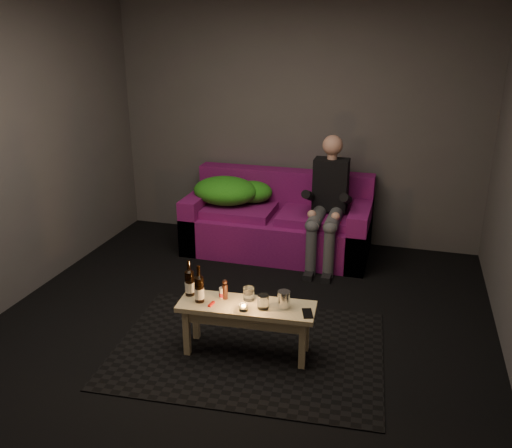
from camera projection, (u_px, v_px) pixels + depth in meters
The scene contains 17 objects.
floor at pixel (233, 337), 4.22m from camera, with size 4.50×4.50×0.00m, color black.
room at pixel (249, 117), 4.08m from camera, with size 4.50×4.50×4.50m.
rug at pixel (249, 349), 4.07m from camera, with size 1.98×1.44×0.01m, color black.
sofa at pixel (279, 224), 5.78m from camera, with size 1.92×0.86×0.82m.
green_blanket at pixel (230, 191), 5.80m from camera, with size 0.84×0.58×0.29m.
person at pixel (328, 200), 5.38m from camera, with size 0.35×0.80×1.28m.
coffee_table at pixel (247, 313), 3.91m from camera, with size 1.01×0.39×0.40m.
beer_bottle_a at pixel (189, 282), 3.99m from camera, with size 0.07×0.07×0.28m.
beer_bottle_b at pixel (199, 288), 3.90m from camera, with size 0.07×0.07×0.28m.
salt_shaker at pixel (222, 293), 3.96m from camera, with size 0.04×0.04×0.09m, color silver.
pepper_mill at pixel (225, 291), 3.95m from camera, with size 0.04×0.04×0.12m, color black.
tumbler_back at pixel (249, 294), 3.94m from camera, with size 0.08×0.08×0.10m, color white.
tealight at pixel (243, 307), 3.80m from camera, with size 0.06×0.06×0.05m.
tumbler_front at pixel (263, 302), 3.82m from camera, with size 0.08×0.08×0.10m, color white.
steel_cup at pixel (284, 299), 3.83m from camera, with size 0.09×0.09×0.12m, color silver.
smartphone at pixel (307, 313), 3.76m from camera, with size 0.07×0.14×0.01m, color black.
red_lighter at pixel (211, 304), 3.88m from camera, with size 0.02×0.07×0.01m, color #B8120B.
Camera 1 is at (1.19, -3.47, 2.29)m, focal length 38.00 mm.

